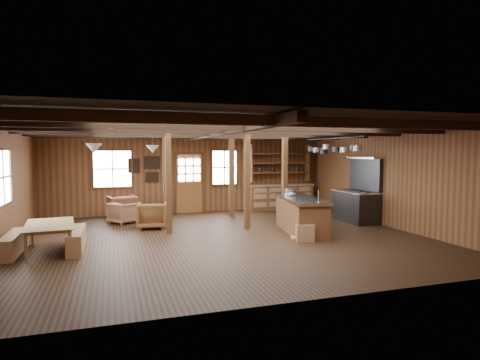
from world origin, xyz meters
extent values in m
cube|color=black|center=(0.00, 0.00, -0.01)|extent=(10.00, 9.00, 0.02)
cube|color=black|center=(0.00, 0.00, 2.81)|extent=(10.00, 9.00, 0.02)
cube|color=#563518|center=(5.01, 0.00, 1.40)|extent=(0.02, 9.00, 2.80)
cube|color=#563518|center=(0.00, 4.51, 1.40)|extent=(10.00, 0.02, 2.80)
cube|color=#563518|center=(0.00, -4.51, 1.40)|extent=(10.00, 0.02, 2.80)
cube|color=black|center=(0.00, -3.50, 2.68)|extent=(9.80, 0.12, 0.18)
cube|color=black|center=(0.00, -2.00, 2.68)|extent=(9.80, 0.12, 0.18)
cube|color=black|center=(0.00, -0.50, 2.68)|extent=(9.80, 0.12, 0.18)
cube|color=black|center=(0.00, 1.00, 2.68)|extent=(9.80, 0.12, 0.18)
cube|color=black|center=(0.00, 2.50, 2.68)|extent=(9.80, 0.12, 0.18)
cube|color=black|center=(0.00, 3.80, 2.68)|extent=(9.80, 0.12, 0.18)
cube|color=black|center=(0.00, 0.00, 2.68)|extent=(0.18, 8.82, 0.18)
cube|color=#3F2512|center=(-1.20, 1.00, 1.40)|extent=(0.15, 0.15, 2.80)
cube|color=#3F2512|center=(-1.00, 3.20, 1.40)|extent=(0.15, 0.15, 2.80)
cube|color=#3F2512|center=(1.00, 1.00, 1.40)|extent=(0.15, 0.15, 2.80)
cube|color=#3F2512|center=(1.20, 3.20, 1.40)|extent=(0.15, 0.15, 2.80)
cube|color=#3F2512|center=(2.60, 2.00, 1.40)|extent=(0.15, 0.15, 2.80)
cube|color=brown|center=(0.00, 4.45, 0.55)|extent=(0.90, 0.06, 1.10)
cube|color=#3F2512|center=(-0.48, 4.45, 1.05)|extent=(0.06, 0.08, 2.10)
cube|color=#3F2512|center=(0.48, 4.45, 1.05)|extent=(0.06, 0.08, 2.10)
cube|color=#3F2512|center=(0.00, 4.45, 2.12)|extent=(1.02, 0.08, 0.06)
cube|color=white|center=(0.00, 4.45, 1.55)|extent=(0.84, 0.02, 0.90)
cube|color=white|center=(-2.60, 4.46, 1.60)|extent=(1.20, 0.02, 1.20)
cube|color=#3F2512|center=(-2.60, 4.46, 1.60)|extent=(1.32, 0.06, 1.32)
cube|color=white|center=(1.30, 4.46, 1.60)|extent=(0.90, 0.02, 1.20)
cube|color=#3F2512|center=(1.30, 4.46, 1.60)|extent=(1.02, 0.06, 1.32)
cube|color=white|center=(-4.96, 0.50, 1.60)|extent=(0.02, 1.20, 1.20)
cube|color=#3F2512|center=(-4.96, 0.50, 1.60)|extent=(0.14, 1.24, 1.32)
cube|color=silver|center=(-1.30, 4.46, 1.80)|extent=(0.50, 0.03, 0.40)
cube|color=black|center=(-1.30, 4.45, 1.80)|extent=(0.55, 0.02, 0.45)
cube|color=silver|center=(-1.90, 4.46, 1.70)|extent=(0.35, 0.03, 0.45)
cube|color=black|center=(-1.90, 4.45, 1.70)|extent=(0.40, 0.02, 0.50)
cube|color=silver|center=(-1.30, 4.46, 1.30)|extent=(0.40, 0.03, 0.30)
cube|color=black|center=(-1.30, 4.45, 1.30)|extent=(0.45, 0.02, 0.35)
cube|color=#5B301B|center=(3.40, 4.20, 0.45)|extent=(2.50, 0.55, 0.90)
cube|color=#9B6A46|center=(3.40, 4.18, 0.93)|extent=(2.55, 0.60, 0.06)
cube|color=#5B301B|center=(3.40, 4.25, 1.40)|extent=(2.30, 0.35, 0.04)
cube|color=#5B301B|center=(3.40, 4.25, 1.75)|extent=(2.30, 0.35, 0.04)
cube|color=#5B301B|center=(3.40, 4.25, 2.10)|extent=(2.30, 0.35, 0.04)
cube|color=#5B301B|center=(2.25, 4.25, 1.75)|extent=(0.04, 0.35, 1.40)
cube|color=#5B301B|center=(4.55, 4.25, 1.75)|extent=(0.04, 0.35, 1.40)
cylinder|color=#29292B|center=(-3.00, 0.00, 2.58)|extent=(0.02, 0.02, 0.45)
cone|color=silver|center=(-3.00, 0.00, 2.25)|extent=(0.36, 0.36, 0.22)
cylinder|color=#29292B|center=(-1.50, 2.00, 2.58)|extent=(0.02, 0.02, 0.45)
cone|color=silver|center=(-1.50, 2.00, 2.25)|extent=(0.36, 0.36, 0.22)
cylinder|color=#29292B|center=(3.29, 0.30, 2.55)|extent=(0.04, 3.00, 0.04)
cylinder|color=#29292B|center=(3.20, -1.05, 2.44)|extent=(0.01, 0.01, 0.22)
cylinder|color=silver|center=(3.20, -1.05, 2.26)|extent=(0.22, 0.22, 0.14)
cylinder|color=#29292B|center=(3.34, -0.66, 2.45)|extent=(0.01, 0.01, 0.20)
cylinder|color=#29292B|center=(3.34, -0.66, 2.28)|extent=(0.21, 0.21, 0.14)
cylinder|color=#29292B|center=(3.33, -0.28, 2.42)|extent=(0.01, 0.01, 0.26)
cylinder|color=silver|center=(3.33, -0.28, 2.22)|extent=(0.26, 0.26, 0.14)
cylinder|color=#29292B|center=(3.29, 0.11, 2.43)|extent=(0.01, 0.01, 0.24)
cylinder|color=#29292B|center=(3.29, 0.11, 2.24)|extent=(0.20, 0.20, 0.14)
cylinder|color=#29292B|center=(3.23, 0.49, 2.46)|extent=(0.01, 0.01, 0.17)
cylinder|color=silver|center=(3.23, 0.49, 2.31)|extent=(0.25, 0.25, 0.14)
cylinder|color=#29292B|center=(3.34, 0.88, 2.41)|extent=(0.01, 0.01, 0.29)
cylinder|color=#29292B|center=(3.34, 0.88, 2.19)|extent=(0.22, 0.22, 0.14)
cylinder|color=#29292B|center=(3.35, 1.26, 2.43)|extent=(0.01, 0.01, 0.25)
cylinder|color=silver|center=(3.35, 1.26, 2.23)|extent=(0.27, 0.27, 0.14)
cylinder|color=#29292B|center=(3.38, 1.65, 2.44)|extent=(0.01, 0.01, 0.22)
cylinder|color=#29292B|center=(3.38, 1.65, 2.26)|extent=(0.26, 0.26, 0.14)
cube|color=#5B301B|center=(2.22, 0.08, 0.43)|extent=(1.20, 2.50, 0.86)
cube|color=silver|center=(2.22, 0.08, 0.90)|extent=(1.29, 2.61, 0.08)
cylinder|color=#29292B|center=(2.22, -0.52, 0.90)|extent=(0.44, 0.44, 0.06)
cylinder|color=silver|center=(2.42, -0.52, 1.05)|extent=(0.03, 0.03, 0.30)
cube|color=#9B6A46|center=(1.82, -0.97, 0.21)|extent=(0.56, 0.47, 0.42)
cube|color=#29292B|center=(4.60, 1.05, 0.46)|extent=(0.82, 1.53, 0.92)
cube|color=silver|center=(4.60, 1.05, 0.94)|extent=(0.84, 1.55, 0.04)
cube|color=#29292B|center=(4.92, 1.05, 1.48)|extent=(0.12, 1.53, 1.02)
cube|color=silver|center=(4.80, 1.05, 1.99)|extent=(0.40, 1.63, 0.05)
imported|color=olive|center=(-3.90, -0.18, 0.31)|extent=(1.14, 1.83, 0.61)
cube|color=#9B6A46|center=(-4.65, -0.18, 0.22)|extent=(0.30, 1.58, 0.44)
cube|color=#9B6A46|center=(-3.40, -0.18, 0.23)|extent=(0.31, 1.65, 0.45)
imported|color=brown|center=(-2.32, 3.63, 0.39)|extent=(0.98, 1.00, 0.78)
imported|color=brown|center=(-1.55, 1.88, 0.37)|extent=(0.91, 0.93, 0.74)
imported|color=brown|center=(-2.32, 2.94, 0.32)|extent=(0.98, 0.97, 0.64)
cylinder|color=silver|center=(2.22, 0.76, 1.04)|extent=(0.32, 0.32, 0.19)
imported|color=silver|center=(2.13, 0.54, 0.97)|extent=(0.31, 0.31, 0.07)
camera|label=1|loc=(-2.62, -9.64, 2.17)|focal=30.00mm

